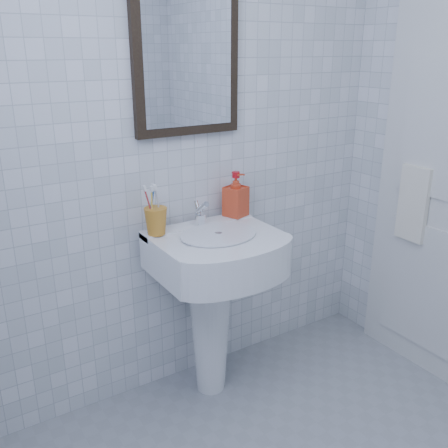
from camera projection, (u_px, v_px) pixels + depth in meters
wall_back at (181, 132)px, 2.22m from camera, size 2.20×0.02×2.50m
washbasin at (212, 286)px, 2.29m from camera, size 0.55×0.40×0.85m
faucet at (201, 215)px, 2.27m from camera, size 0.05×0.11×0.12m
toothbrush_cup at (156, 221)px, 2.15m from camera, size 0.12×0.12×0.12m
soap_dispenser at (236, 194)px, 2.37m from camera, size 0.12×0.13×0.21m
wall_mirror at (187, 61)px, 2.12m from camera, size 0.50×0.04×0.62m
towel_ring at (420, 168)px, 2.44m from camera, size 0.01×0.18×0.18m
hand_towel at (413, 204)px, 2.49m from camera, size 0.03×0.16×0.38m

